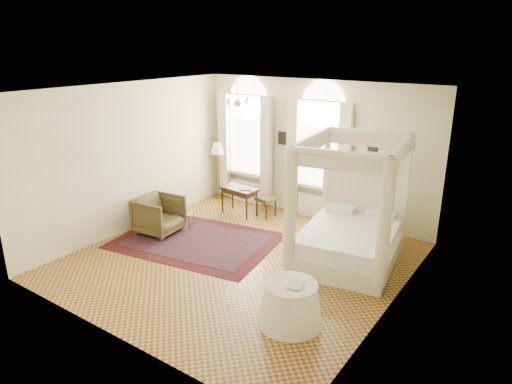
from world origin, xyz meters
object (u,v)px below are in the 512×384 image
nightstand (388,234)px  stool (266,200)px  floor_lamp (218,151)px  coffee_table (182,214)px  canopy_bed (348,235)px  writing_desk (239,192)px  armchair (159,215)px  side_table (291,304)px

nightstand → stool: (-3.10, 0.08, 0.09)m
floor_lamp → coffee_table: bearing=-73.8°
stool → floor_lamp: (-1.81, 0.39, 0.92)m
canopy_bed → writing_desk: 3.39m
stool → armchair: bearing=-122.4°
writing_desk → stool: writing_desk is taller
armchair → canopy_bed: bearing=-81.3°
stool → armchair: armchair is taller
nightstand → coffee_table: size_ratio=0.99×
canopy_bed → side_table: 2.43m
canopy_bed → armchair: size_ratio=2.71×
armchair → floor_lamp: bearing=2.6°
writing_desk → nightstand: bearing=3.1°
canopy_bed → stool: size_ratio=4.97×
coffee_table → floor_lamp: (-0.61, 2.12, 1.01)m
nightstand → floor_lamp: floor_lamp is taller
stool → coffee_table: size_ratio=0.79×
stool → floor_lamp: 2.07m
stool → coffee_table: 2.10m
armchair → floor_lamp: (-0.40, 2.61, 0.91)m
nightstand → side_table: (-0.29, -3.49, 0.02)m
writing_desk → coffee_table: writing_desk is taller
stool → side_table: bearing=-51.8°
canopy_bed → nightstand: bearing=67.7°
canopy_bed → nightstand: 1.18m
armchair → floor_lamp: 2.80m
nightstand → floor_lamp: (-4.91, 0.47, 1.02)m
side_table → nightstand: bearing=85.2°
stool → armchair: 2.63m
side_table → armchair: bearing=162.3°
side_table → canopy_bed: bearing=93.4°
armchair → floor_lamp: floor_lamp is taller
canopy_bed → stool: (-2.66, 1.14, -0.15)m
writing_desk → armchair: 2.10m
armchair → writing_desk: bearing=-28.4°
writing_desk → armchair: size_ratio=1.06×
coffee_table → side_table: size_ratio=0.64×
nightstand → stool: nightstand is taller
coffee_table → floor_lamp: floor_lamp is taller
stool → canopy_bed: bearing=-23.3°
nightstand → side_table: bearing=-94.8°
canopy_bed → armchair: 4.21m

